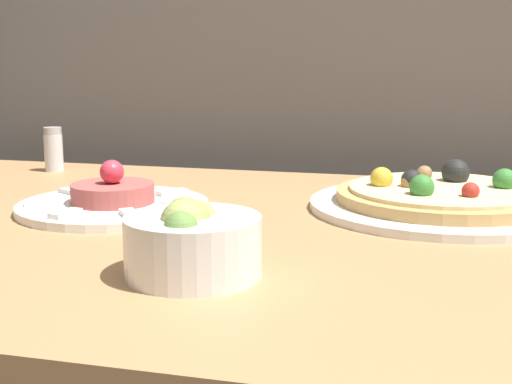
# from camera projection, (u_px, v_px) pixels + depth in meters

# --- Properties ---
(dining_table) EXTENTS (1.42, 0.74, 0.79)m
(dining_table) POSITION_uv_depth(u_px,v_px,m) (306.00, 323.00, 0.80)
(dining_table) COLOR #AD7F51
(dining_table) RESTS_ON ground_plane
(pizza_plate) EXTENTS (0.33, 0.33, 0.06)m
(pizza_plate) POSITION_uv_depth(u_px,v_px,m) (443.00, 199.00, 0.88)
(pizza_plate) COLOR white
(pizza_plate) RESTS_ON dining_table
(tartare_plate) EXTENTS (0.23, 0.23, 0.06)m
(tartare_plate) POSITION_uv_depth(u_px,v_px,m) (113.00, 201.00, 0.88)
(tartare_plate) COLOR white
(tartare_plate) RESTS_ON dining_table
(small_bowl) EXTENTS (0.12, 0.12, 0.07)m
(small_bowl) POSITION_uv_depth(u_px,v_px,m) (192.00, 241.00, 0.61)
(small_bowl) COLOR white
(small_bowl) RESTS_ON dining_table
(salt_shaker) EXTENTS (0.03, 0.03, 0.07)m
(salt_shaker) POSITION_uv_depth(u_px,v_px,m) (54.00, 150.00, 1.16)
(salt_shaker) COLOR silver
(salt_shaker) RESTS_ON dining_table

